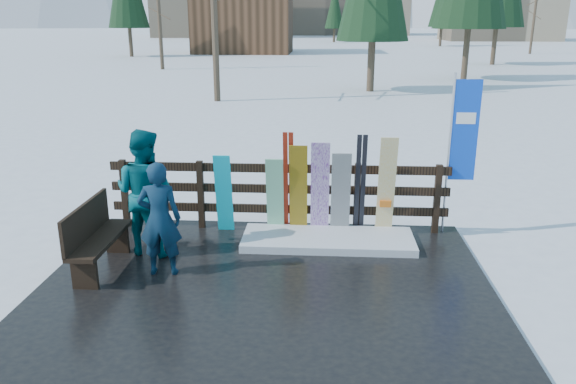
# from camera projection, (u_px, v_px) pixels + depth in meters

# --- Properties ---
(ground) EXTENTS (700.00, 700.00, 0.00)m
(ground) POSITION_uv_depth(u_px,v_px,m) (265.00, 294.00, 7.40)
(ground) COLOR white
(ground) RESTS_ON ground
(deck) EXTENTS (6.00, 5.00, 0.08)m
(deck) POSITION_uv_depth(u_px,v_px,m) (265.00, 291.00, 7.38)
(deck) COLOR black
(deck) RESTS_ON ground
(fence) EXTENTS (5.60, 0.10, 1.15)m
(fence) POSITION_uv_depth(u_px,v_px,m) (278.00, 191.00, 9.28)
(fence) COLOR black
(fence) RESTS_ON deck
(snow_patch) EXTENTS (2.68, 1.00, 0.12)m
(snow_patch) POSITION_uv_depth(u_px,v_px,m) (328.00, 240.00, 8.83)
(snow_patch) COLOR white
(snow_patch) RESTS_ON deck
(bench) EXTENTS (0.41, 1.50, 0.97)m
(bench) POSITION_uv_depth(u_px,v_px,m) (95.00, 235.00, 7.78)
(bench) COLOR black
(bench) RESTS_ON deck
(snowboard_0) EXTENTS (0.27, 0.27, 1.33)m
(snowboard_0) POSITION_uv_depth(u_px,v_px,m) (224.00, 194.00, 9.12)
(snowboard_0) COLOR #0BCAE3
(snowboard_0) RESTS_ON deck
(snowboard_1) EXTENTS (0.28, 0.29, 1.29)m
(snowboard_1) POSITION_uv_depth(u_px,v_px,m) (275.00, 196.00, 9.07)
(snowboard_1) COLOR white
(snowboard_1) RESTS_ON deck
(snowboard_2) EXTENTS (0.28, 0.26, 1.51)m
(snowboard_2) POSITION_uv_depth(u_px,v_px,m) (298.00, 190.00, 9.02)
(snowboard_2) COLOR #FFB80E
(snowboard_2) RESTS_ON deck
(snowboard_3) EXTENTS (0.29, 0.28, 1.56)m
(snowboard_3) POSITION_uv_depth(u_px,v_px,m) (320.00, 189.00, 8.99)
(snowboard_3) COLOR white
(snowboard_3) RESTS_ON deck
(snowboard_4) EXTENTS (0.31, 0.27, 1.40)m
(snowboard_4) POSITION_uv_depth(u_px,v_px,m) (341.00, 194.00, 8.99)
(snowboard_4) COLOR black
(snowboard_4) RESTS_ON deck
(snowboard_5) EXTENTS (0.27, 0.30, 1.66)m
(snowboard_5) POSITION_uv_depth(u_px,v_px,m) (386.00, 187.00, 8.91)
(snowboard_5) COLOR silver
(snowboard_5) RESTS_ON deck
(ski_pair_a) EXTENTS (0.17, 0.30, 1.71)m
(ski_pair_a) POSITION_uv_depth(u_px,v_px,m) (289.00, 183.00, 9.06)
(ski_pair_a) COLOR #A32614
(ski_pair_a) RESTS_ON deck
(ski_pair_b) EXTENTS (0.17, 0.23, 1.68)m
(ski_pair_b) POSITION_uv_depth(u_px,v_px,m) (360.00, 185.00, 9.00)
(ski_pair_b) COLOR black
(ski_pair_b) RESTS_ON deck
(rental_flag) EXTENTS (0.45, 0.04, 2.60)m
(rental_flag) POSITION_uv_depth(u_px,v_px,m) (461.00, 137.00, 8.86)
(rental_flag) COLOR silver
(rental_flag) RESTS_ON deck
(person_front) EXTENTS (0.61, 0.43, 1.59)m
(person_front) POSITION_uv_depth(u_px,v_px,m) (160.00, 219.00, 7.58)
(person_front) COLOR #0E364D
(person_front) RESTS_ON deck
(person_back) EXTENTS (1.06, 0.91, 1.88)m
(person_back) POSITION_uv_depth(u_px,v_px,m) (145.00, 192.00, 8.28)
(person_back) COLOR #04535F
(person_back) RESTS_ON deck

